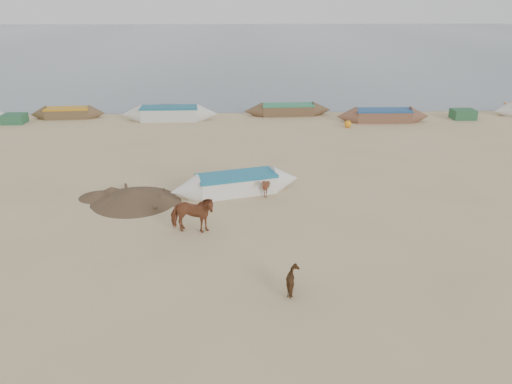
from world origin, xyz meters
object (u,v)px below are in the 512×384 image
at_px(calf_right, 294,281).
at_px(cow_adult, 192,214).
at_px(calf_front, 266,187).
at_px(near_canoe, 237,184).

bearing_deg(calf_right, cow_adult, 18.84).
height_order(calf_front, calf_right, calf_front).
height_order(cow_adult, calf_right, cow_adult).
relative_size(cow_adult, calf_right, 2.21).
distance_m(cow_adult, calf_front, 4.32).
xyz_separation_m(cow_adult, calf_front, (2.78, 3.29, -0.27)).
distance_m(calf_right, near_canoe, 7.90).
bearing_deg(cow_adult, near_canoe, -13.95).
distance_m(calf_front, near_canoe, 1.31).
bearing_deg(cow_adult, calf_right, -132.89).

